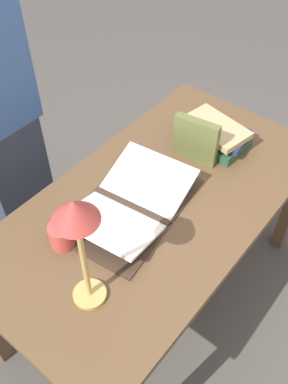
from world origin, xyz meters
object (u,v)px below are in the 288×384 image
(reading_lamp, at_px, (78,227))
(book_stack_tall, at_px, (215,134))
(coffee_mug, at_px, (63,235))
(open_book, at_px, (131,204))
(book_standing_upright, at_px, (196,140))

(reading_lamp, bearing_deg, book_stack_tall, -173.38)
(book_stack_tall, relative_size, coffee_mug, 2.86)
(book_stack_tall, bearing_deg, open_book, -3.81)
(book_stack_tall, xyz_separation_m, reading_lamp, (0.91, 0.11, 0.32))
(book_stack_tall, height_order, coffee_mug, book_stack_tall)
(open_book, bearing_deg, book_stack_tall, 168.87)
(coffee_mug, bearing_deg, reading_lamp, 66.80)
(book_standing_upright, relative_size, reading_lamp, 0.43)
(open_book, relative_size, book_standing_upright, 2.95)
(open_book, relative_size, book_stack_tall, 1.91)
(open_book, distance_m, book_standing_upright, 0.40)
(open_book, bearing_deg, book_standing_upright, 169.14)
(book_stack_tall, relative_size, book_standing_upright, 1.54)
(reading_lamp, xyz_separation_m, coffee_mug, (-0.10, -0.22, -0.32))
(open_book, height_order, reading_lamp, reading_lamp)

